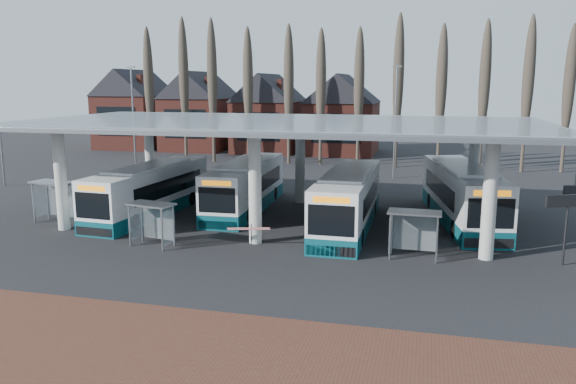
% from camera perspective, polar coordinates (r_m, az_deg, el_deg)
% --- Properties ---
extents(ground, '(140.00, 140.00, 0.00)m').
position_cam_1_polar(ground, '(28.72, -4.79, -6.48)').
color(ground, black).
rests_on(ground, ground).
extents(brick_strip, '(70.00, 10.00, 0.03)m').
position_cam_1_polar(brick_strip, '(18.61, -17.27, -16.99)').
color(brick_strip, '#4F2D1F').
rests_on(brick_strip, ground).
extents(station_canopy, '(32.00, 16.00, 6.34)m').
position_cam_1_polar(station_canopy, '(35.19, -0.74, 6.22)').
color(station_canopy, '#BBBBB6').
rests_on(station_canopy, ground).
extents(poplar_row, '(45.10, 1.10, 14.50)m').
position_cam_1_polar(poplar_row, '(59.58, 5.49, 11.08)').
color(poplar_row, '#473D33').
rests_on(poplar_row, ground).
extents(townhouse_row, '(36.80, 10.30, 12.25)m').
position_cam_1_polar(townhouse_row, '(74.18, -5.50, 8.85)').
color(townhouse_row, maroon).
rests_on(townhouse_row, ground).
extents(lamp_post_a, '(0.80, 0.16, 10.17)m').
position_cam_1_polar(lamp_post_a, '(55.05, -15.43, 7.17)').
color(lamp_post_a, slate).
rests_on(lamp_post_a, ground).
extents(lamp_post_b, '(0.80, 0.16, 10.17)m').
position_cam_1_polar(lamp_post_b, '(52.10, 10.84, 7.18)').
color(lamp_post_b, slate).
rests_on(lamp_post_b, ground).
extents(bus_0, '(3.34, 12.17, 3.34)m').
position_cam_1_polar(bus_0, '(38.26, -13.81, 0.07)').
color(bus_0, white).
rests_on(bus_0, ground).
extents(bus_1, '(3.03, 12.22, 3.37)m').
position_cam_1_polar(bus_1, '(38.91, -4.29, 0.56)').
color(bus_1, white).
rests_on(bus_1, ground).
extents(bus_2, '(2.74, 12.56, 3.49)m').
position_cam_1_polar(bus_2, '(33.99, 6.14, -0.90)').
color(bus_2, white).
rests_on(bus_2, ground).
extents(bus_3, '(4.90, 13.11, 3.56)m').
position_cam_1_polar(bus_3, '(37.09, 17.23, -0.28)').
color(bus_3, white).
rests_on(bus_3, ground).
extents(shelter_0, '(3.04, 1.92, 2.62)m').
position_cam_1_polar(shelter_0, '(37.89, -22.54, -0.05)').
color(shelter_0, gray).
rests_on(shelter_0, ground).
extents(shelter_1, '(2.73, 1.75, 2.34)m').
position_cam_1_polar(shelter_1, '(30.85, -13.59, -2.25)').
color(shelter_1, gray).
rests_on(shelter_1, ground).
extents(shelter_2, '(2.63, 1.36, 2.41)m').
position_cam_1_polar(shelter_2, '(28.55, 12.71, -3.17)').
color(shelter_2, gray).
rests_on(shelter_2, ground).
extents(info_sign_0, '(2.17, 1.07, 3.46)m').
position_cam_1_polar(info_sign_0, '(29.55, 26.56, -1.30)').
color(info_sign_0, black).
rests_on(info_sign_0, ground).
extents(barrier, '(2.22, 0.92, 1.14)m').
position_cam_1_polar(barrier, '(30.17, -3.94, -3.86)').
color(barrier, black).
rests_on(barrier, ground).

